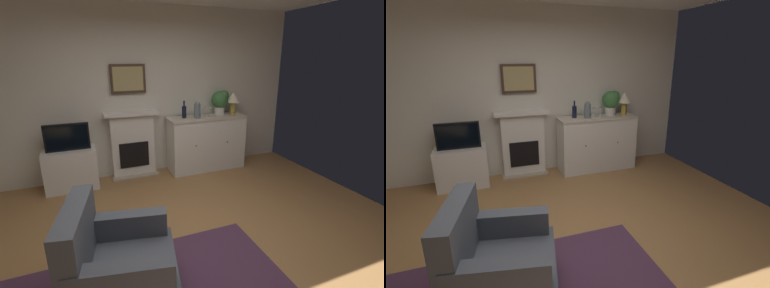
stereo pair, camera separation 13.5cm
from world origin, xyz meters
TOP-DOWN VIEW (x-y plane):
  - ground_plane at (0.00, 0.00)m, footprint 5.37×4.90m
  - wall_rear at (0.00, 2.42)m, footprint 5.37×0.06m
  - fireplace_unit at (-0.27, 2.29)m, footprint 0.87×0.30m
  - framed_picture at (-0.27, 2.34)m, footprint 0.55×0.04m
  - sideboard_cabinet at (1.00, 2.12)m, footprint 1.37×0.49m
  - table_lamp at (1.51, 2.12)m, footprint 0.26×0.26m
  - wine_bottle at (0.60, 2.16)m, footprint 0.08×0.08m
  - wine_glass_left at (0.93, 2.08)m, footprint 0.07×0.07m
  - wine_glass_center at (1.04, 2.08)m, footprint 0.07×0.07m
  - vase_decorative at (0.80, 2.07)m, footprint 0.11×0.11m
  - tv_cabinet at (-1.25, 2.13)m, footprint 0.75×0.42m
  - tv_set at (-1.25, 2.11)m, footprint 0.62×0.07m
  - potted_plant_small at (1.28, 2.16)m, footprint 0.30×0.30m
  - armchair at (-0.89, -0.29)m, footprint 0.95×0.91m

SIDE VIEW (x-z plane):
  - ground_plane at x=0.00m, z-range -0.10..0.00m
  - tv_cabinet at x=-1.25m, z-range 0.00..0.62m
  - armchair at x=-0.89m, z-range -0.08..0.84m
  - sideboard_cabinet at x=1.00m, z-range 0.00..0.96m
  - fireplace_unit at x=-0.27m, z-range 0.00..1.10m
  - tv_set at x=-1.25m, z-range 0.62..1.02m
  - wine_bottle at x=0.60m, z-range 0.92..1.21m
  - wine_glass_left at x=0.93m, z-range 0.99..1.16m
  - wine_glass_center at x=1.04m, z-range 0.99..1.16m
  - vase_decorative at x=0.80m, z-range 0.95..1.24m
  - potted_plant_small at x=1.28m, z-range 1.00..1.43m
  - table_lamp at x=1.51m, z-range 1.04..1.44m
  - wall_rear at x=0.00m, z-range 0.00..2.74m
  - framed_picture at x=-0.27m, z-range 1.39..1.84m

